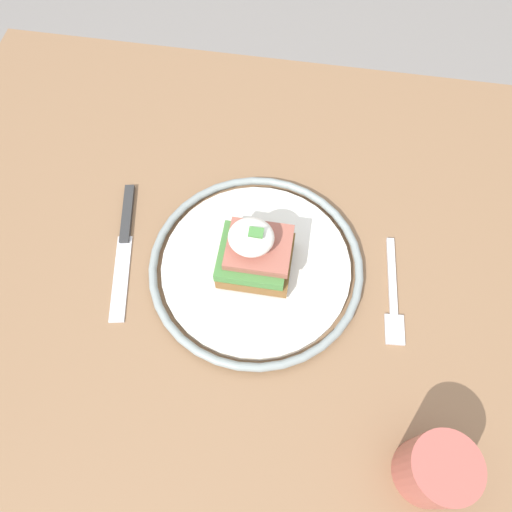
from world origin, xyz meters
TOP-DOWN VIEW (x-y plane):
  - ground_plane at (0.00, 0.00)m, footprint 6.00×6.00m
  - dining_table at (0.00, 0.00)m, footprint 0.88×0.70m
  - plate at (-0.02, 0.01)m, footprint 0.26×0.26m
  - sandwich at (-0.02, 0.01)m, footprint 0.08×0.08m
  - fork at (-0.19, 0.02)m, footprint 0.03×0.14m
  - knife at (0.15, 0.00)m, footprint 0.05×0.19m
  - cup at (-0.23, 0.21)m, footprint 0.07×0.07m

SIDE VIEW (x-z plane):
  - ground_plane at x=0.00m, z-range 0.00..0.00m
  - dining_table at x=0.00m, z-range 0.23..0.95m
  - fork at x=-0.19m, z-range 0.72..0.73m
  - knife at x=0.15m, z-range 0.72..0.73m
  - plate at x=-0.02m, z-range 0.72..0.74m
  - cup at x=-0.23m, z-range 0.72..0.80m
  - sandwich at x=-0.02m, z-range 0.73..0.80m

